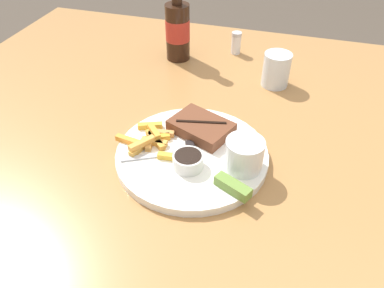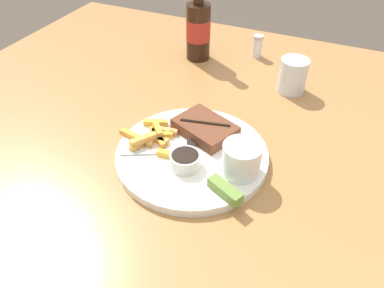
% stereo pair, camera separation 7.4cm
% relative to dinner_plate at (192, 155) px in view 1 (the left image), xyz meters
% --- Properties ---
extents(dining_table, '(1.46, 1.35, 0.74)m').
position_rel_dinner_plate_xyz_m(dining_table, '(0.00, 0.00, -0.07)').
color(dining_table, '#A87542').
rests_on(dining_table, ground_plane).
extents(dinner_plate, '(0.31, 0.31, 0.02)m').
position_rel_dinner_plate_xyz_m(dinner_plate, '(0.00, 0.00, 0.00)').
color(dinner_plate, white).
rests_on(dinner_plate, dining_table).
extents(steak_portion, '(0.15, 0.13, 0.03)m').
position_rel_dinner_plate_xyz_m(steak_portion, '(-0.00, 0.07, 0.02)').
color(steak_portion, brown).
rests_on(steak_portion, dinner_plate).
extents(fries_pile, '(0.17, 0.12, 0.02)m').
position_rel_dinner_plate_xyz_m(fries_pile, '(-0.09, 0.00, 0.02)').
color(fries_pile, gold).
rests_on(fries_pile, dinner_plate).
extents(coleslaw_cup, '(0.07, 0.07, 0.06)m').
position_rel_dinner_plate_xyz_m(coleslaw_cup, '(0.11, -0.01, 0.04)').
color(coleslaw_cup, white).
rests_on(coleslaw_cup, dinner_plate).
extents(dipping_sauce_cup, '(0.06, 0.06, 0.03)m').
position_rel_dinner_plate_xyz_m(dipping_sauce_cup, '(0.01, -0.04, 0.02)').
color(dipping_sauce_cup, silver).
rests_on(dipping_sauce_cup, dinner_plate).
extents(pickle_spear, '(0.07, 0.05, 0.02)m').
position_rel_dinner_plate_xyz_m(pickle_spear, '(0.10, -0.08, 0.02)').
color(pickle_spear, olive).
rests_on(pickle_spear, dinner_plate).
extents(fork_utensil, '(0.12, 0.07, 0.00)m').
position_rel_dinner_plate_xyz_m(fork_utensil, '(-0.07, -0.04, 0.01)').
color(fork_utensil, '#B7B7BC').
rests_on(fork_utensil, dinner_plate).
extents(knife_utensil, '(0.10, 0.15, 0.01)m').
position_rel_dinner_plate_xyz_m(knife_utensil, '(-0.02, 0.04, 0.01)').
color(knife_utensil, '#B7B7BC').
rests_on(knife_utensil, dinner_plate).
extents(beer_bottle, '(0.07, 0.07, 0.25)m').
position_rel_dinner_plate_xyz_m(beer_bottle, '(-0.16, 0.41, 0.08)').
color(beer_bottle, black).
rests_on(beer_bottle, dining_table).
extents(drinking_glass, '(0.07, 0.07, 0.09)m').
position_rel_dinner_plate_xyz_m(drinking_glass, '(0.12, 0.34, 0.03)').
color(drinking_glass, silver).
rests_on(drinking_glass, dining_table).
extents(salt_shaker, '(0.03, 0.03, 0.07)m').
position_rel_dinner_plate_xyz_m(salt_shaker, '(-0.01, 0.49, 0.02)').
color(salt_shaker, white).
rests_on(salt_shaker, dining_table).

